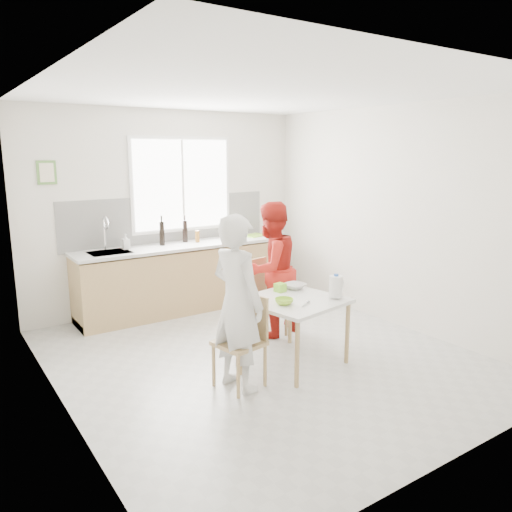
{
  "coord_description": "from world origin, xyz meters",
  "views": [
    {
      "loc": [
        -2.83,
        -4.09,
        2.13
      ],
      "look_at": [
        0.06,
        0.2,
        1.06
      ],
      "focal_mm": 35.0,
      "sensor_mm": 36.0,
      "label": 1
    }
  ],
  "objects_px": {
    "person_red": "(270,270)",
    "bowl_white": "(295,286)",
    "bowl_green": "(284,301)",
    "wine_bottle_b": "(185,231)",
    "milk_jug": "(336,286)",
    "dining_table": "(294,306)",
    "chair_left": "(244,336)",
    "chair_far": "(261,294)",
    "wine_bottle_a": "(162,233)",
    "person_white": "(237,303)"
  },
  "relations": [
    {
      "from": "dining_table",
      "to": "person_red",
      "type": "xyz_separation_m",
      "value": [
        0.29,
        0.81,
        0.18
      ]
    },
    {
      "from": "milk_jug",
      "to": "wine_bottle_a",
      "type": "height_order",
      "value": "wine_bottle_a"
    },
    {
      "from": "chair_far",
      "to": "wine_bottle_a",
      "type": "relative_size",
      "value": 2.82
    },
    {
      "from": "bowl_green",
      "to": "wine_bottle_b",
      "type": "height_order",
      "value": "wine_bottle_b"
    },
    {
      "from": "person_white",
      "to": "milk_jug",
      "type": "height_order",
      "value": "person_white"
    },
    {
      "from": "bowl_white",
      "to": "wine_bottle_b",
      "type": "height_order",
      "value": "wine_bottle_b"
    },
    {
      "from": "person_white",
      "to": "milk_jug",
      "type": "bearing_deg",
      "value": -104.4
    },
    {
      "from": "chair_far",
      "to": "bowl_white",
      "type": "distance_m",
      "value": 0.61
    },
    {
      "from": "chair_far",
      "to": "person_white",
      "type": "distance_m",
      "value": 1.42
    },
    {
      "from": "person_white",
      "to": "person_red",
      "type": "xyz_separation_m",
      "value": [
        1.05,
        0.95,
        -0.02
      ]
    },
    {
      "from": "person_red",
      "to": "milk_jug",
      "type": "xyz_separation_m",
      "value": [
        0.08,
        -1.03,
        0.02
      ]
    },
    {
      "from": "bowl_green",
      "to": "bowl_white",
      "type": "distance_m",
      "value": 0.58
    },
    {
      "from": "person_red",
      "to": "wine_bottle_a",
      "type": "relative_size",
      "value": 4.96
    },
    {
      "from": "bowl_white",
      "to": "milk_jug",
      "type": "distance_m",
      "value": 0.54
    },
    {
      "from": "chair_far",
      "to": "wine_bottle_b",
      "type": "xyz_separation_m",
      "value": [
        -0.23,
        1.51,
        0.57
      ]
    },
    {
      "from": "person_white",
      "to": "person_red",
      "type": "bearing_deg",
      "value": -58.3
    },
    {
      "from": "bowl_white",
      "to": "milk_jug",
      "type": "relative_size",
      "value": 0.97
    },
    {
      "from": "dining_table",
      "to": "chair_far",
      "type": "relative_size",
      "value": 1.15
    },
    {
      "from": "wine_bottle_a",
      "to": "dining_table",
      "type": "bearing_deg",
      "value": -80.38
    },
    {
      "from": "chair_left",
      "to": "person_red",
      "type": "height_order",
      "value": "person_red"
    },
    {
      "from": "person_red",
      "to": "wine_bottle_a",
      "type": "xyz_separation_m",
      "value": [
        -0.69,
        1.52,
        0.29
      ]
    },
    {
      "from": "milk_jug",
      "to": "person_white",
      "type": "bearing_deg",
      "value": 165.6
    },
    {
      "from": "wine_bottle_a",
      "to": "bowl_green",
      "type": "bearing_deg",
      "value": -85.08
    },
    {
      "from": "chair_far",
      "to": "milk_jug",
      "type": "bearing_deg",
      "value": -91.38
    },
    {
      "from": "bowl_green",
      "to": "wine_bottle_a",
      "type": "distance_m",
      "value": 2.45
    },
    {
      "from": "wine_bottle_b",
      "to": "person_white",
      "type": "bearing_deg",
      "value": -106.02
    },
    {
      "from": "milk_jug",
      "to": "bowl_green",
      "type": "bearing_deg",
      "value": 156.22
    },
    {
      "from": "dining_table",
      "to": "person_white",
      "type": "height_order",
      "value": "person_white"
    },
    {
      "from": "chair_far",
      "to": "wine_bottle_b",
      "type": "bearing_deg",
      "value": 88.07
    },
    {
      "from": "bowl_white",
      "to": "chair_left",
      "type": "bearing_deg",
      "value": -155.28
    },
    {
      "from": "dining_table",
      "to": "person_red",
      "type": "relative_size",
      "value": 0.65
    },
    {
      "from": "chair_left",
      "to": "bowl_green",
      "type": "xyz_separation_m",
      "value": [
        0.49,
        0.04,
        0.24
      ]
    },
    {
      "from": "person_red",
      "to": "bowl_white",
      "type": "distance_m",
      "value": 0.52
    },
    {
      "from": "chair_far",
      "to": "person_red",
      "type": "xyz_separation_m",
      "value": [
        0.1,
        -0.06,
        0.3
      ]
    },
    {
      "from": "person_white",
      "to": "chair_far",
      "type": "bearing_deg",
      "value": -53.83
    },
    {
      "from": "chair_left",
      "to": "chair_far",
      "type": "xyz_separation_m",
      "value": [
        0.87,
        0.99,
        0.03
      ]
    },
    {
      "from": "bowl_green",
      "to": "wine_bottle_b",
      "type": "relative_size",
      "value": 0.61
    },
    {
      "from": "person_white",
      "to": "wine_bottle_a",
      "type": "distance_m",
      "value": 2.51
    },
    {
      "from": "chair_far",
      "to": "wine_bottle_b",
      "type": "height_order",
      "value": "wine_bottle_b"
    },
    {
      "from": "chair_left",
      "to": "person_white",
      "type": "relative_size",
      "value": 0.53
    },
    {
      "from": "person_white",
      "to": "bowl_green",
      "type": "distance_m",
      "value": 0.58
    },
    {
      "from": "person_red",
      "to": "milk_jug",
      "type": "distance_m",
      "value": 1.03
    },
    {
      "from": "bowl_white",
      "to": "wine_bottle_b",
      "type": "xyz_separation_m",
      "value": [
        -0.28,
        2.08,
        0.36
      ]
    },
    {
      "from": "bowl_green",
      "to": "wine_bottle_b",
      "type": "distance_m",
      "value": 2.5
    },
    {
      "from": "bowl_green",
      "to": "bowl_white",
      "type": "bearing_deg",
      "value": 41.45
    },
    {
      "from": "dining_table",
      "to": "wine_bottle_a",
      "type": "xyz_separation_m",
      "value": [
        -0.4,
        2.33,
        0.47
      ]
    },
    {
      "from": "dining_table",
      "to": "chair_left",
      "type": "distance_m",
      "value": 0.7
    },
    {
      "from": "chair_far",
      "to": "bowl_green",
      "type": "xyz_separation_m",
      "value": [
        -0.38,
        -0.95,
        0.22
      ]
    },
    {
      "from": "milk_jug",
      "to": "person_red",
      "type": "bearing_deg",
      "value": 83.88
    },
    {
      "from": "chair_far",
      "to": "dining_table",
      "type": "bearing_deg",
      "value": -113.16
    }
  ]
}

